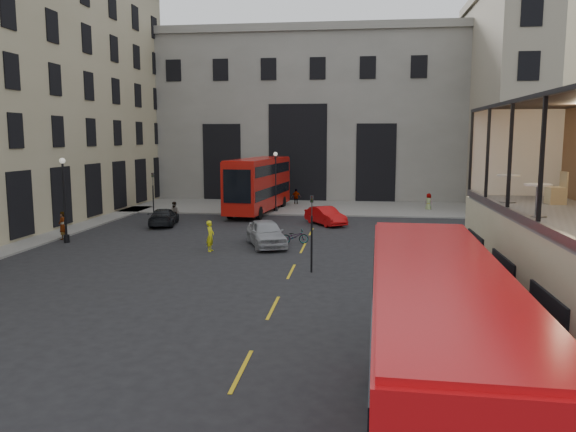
# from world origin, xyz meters

# --- Properties ---
(ground) EXTENTS (140.00, 140.00, 0.00)m
(ground) POSITION_xyz_m (0.00, 0.00, 0.00)
(ground) COLOR black
(ground) RESTS_ON ground
(host_frontage) EXTENTS (3.00, 11.00, 4.50)m
(host_frontage) POSITION_xyz_m (6.50, 0.00, 2.25)
(host_frontage) COLOR tan
(host_frontage) RESTS_ON ground
(cafe_floor) EXTENTS (3.00, 10.00, 0.10)m
(cafe_floor) POSITION_xyz_m (6.50, 0.00, 4.55)
(cafe_floor) COLOR slate
(cafe_floor) RESTS_ON host_frontage
(gateway) EXTENTS (35.00, 10.60, 18.00)m
(gateway) POSITION_xyz_m (-5.00, 47.99, 9.39)
(gateway) COLOR gray
(gateway) RESTS_ON ground
(building_right) EXTENTS (16.60, 18.60, 20.00)m
(building_right) POSITION_xyz_m (20.00, 39.97, 10.39)
(building_right) COLOR gray
(building_right) RESTS_ON ground
(pavement_far) EXTENTS (40.00, 12.00, 0.12)m
(pavement_far) POSITION_xyz_m (-6.00, 38.00, 0.06)
(pavement_far) COLOR slate
(pavement_far) RESTS_ON ground
(traffic_light_near) EXTENTS (0.16, 0.20, 3.80)m
(traffic_light_near) POSITION_xyz_m (-1.00, 12.00, 2.42)
(traffic_light_near) COLOR black
(traffic_light_near) RESTS_ON ground
(traffic_light_far) EXTENTS (0.16, 0.20, 3.80)m
(traffic_light_far) POSITION_xyz_m (-15.00, 28.00, 2.42)
(traffic_light_far) COLOR black
(traffic_light_far) RESTS_ON ground
(street_lamp_a) EXTENTS (0.36, 0.36, 5.33)m
(street_lamp_a) POSITION_xyz_m (-17.00, 18.00, 2.39)
(street_lamp_a) COLOR black
(street_lamp_a) RESTS_ON ground
(street_lamp_b) EXTENTS (0.36, 0.36, 5.33)m
(street_lamp_b) POSITION_xyz_m (-6.00, 34.00, 2.39)
(street_lamp_b) COLOR black
(street_lamp_b) RESTS_ON ground
(bus_near) EXTENTS (2.78, 10.64, 4.22)m
(bus_near) POSITION_xyz_m (2.71, -4.41, 2.37)
(bus_near) COLOR red
(bus_near) RESTS_ON ground
(bus_far) EXTENTS (4.03, 12.21, 4.78)m
(bus_far) POSITION_xyz_m (-7.42, 33.63, 2.69)
(bus_far) COLOR #A8110B
(bus_far) RESTS_ON ground
(car_a) EXTENTS (3.46, 5.12, 1.62)m
(car_a) POSITION_xyz_m (-4.29, 18.37, 0.81)
(car_a) COLOR #9B9DA3
(car_a) RESTS_ON ground
(car_b) EXTENTS (3.53, 4.26, 1.37)m
(car_b) POSITION_xyz_m (-1.19, 27.35, 0.68)
(car_b) COLOR #B90B0C
(car_b) RESTS_ON ground
(car_c) EXTENTS (2.53, 4.67, 1.29)m
(car_c) POSITION_xyz_m (-13.28, 25.52, 0.64)
(car_c) COLOR black
(car_c) RESTS_ON ground
(bicycle) EXTENTS (1.80, 0.96, 0.90)m
(bicycle) POSITION_xyz_m (-2.66, 19.44, 0.45)
(bicycle) COLOR gray
(bicycle) RESTS_ON ground
(cyclist) EXTENTS (0.47, 0.68, 1.80)m
(cyclist) POSITION_xyz_m (-7.27, 16.44, 0.90)
(cyclist) COLOR yellow
(cyclist) RESTS_ON ground
(pedestrian_a) EXTENTS (0.92, 0.80, 1.63)m
(pedestrian_a) POSITION_xyz_m (-12.94, 27.04, 0.81)
(pedestrian_a) COLOR gray
(pedestrian_a) RESTS_ON ground
(pedestrian_b) EXTENTS (1.03, 1.18, 1.58)m
(pedestrian_b) POSITION_xyz_m (-6.92, 38.69, 0.79)
(pedestrian_b) COLOR gray
(pedestrian_b) RESTS_ON ground
(pedestrian_c) EXTENTS (0.97, 0.46, 1.61)m
(pedestrian_c) POSITION_xyz_m (-4.77, 39.57, 0.81)
(pedestrian_c) COLOR gray
(pedestrian_c) RESTS_ON ground
(pedestrian_d) EXTENTS (0.90, 0.90, 1.58)m
(pedestrian_d) POSITION_xyz_m (7.62, 36.90, 0.79)
(pedestrian_d) COLOR gray
(pedestrian_d) RESTS_ON ground
(pedestrian_e) EXTENTS (0.51, 0.71, 1.83)m
(pedestrian_e) POSITION_xyz_m (-17.79, 18.99, 0.92)
(pedestrian_e) COLOR gray
(pedestrian_e) RESTS_ON ground
(cafe_table_mid) EXTENTS (0.66, 0.66, 0.82)m
(cafe_table_mid) POSITION_xyz_m (5.62, -0.34, 5.14)
(cafe_table_mid) COLOR silver
(cafe_table_mid) RESTS_ON cafe_floor
(cafe_table_far) EXTENTS (0.68, 0.68, 0.84)m
(cafe_table_far) POSITION_xyz_m (5.71, 2.79, 5.16)
(cafe_table_far) COLOR beige
(cafe_table_far) RESTS_ON cafe_floor
(cafe_chair_d) EXTENTS (0.51, 0.51, 0.97)m
(cafe_chair_d) POSITION_xyz_m (7.03, 2.53, 4.89)
(cafe_chair_d) COLOR tan
(cafe_chair_d) RESTS_ON cafe_floor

